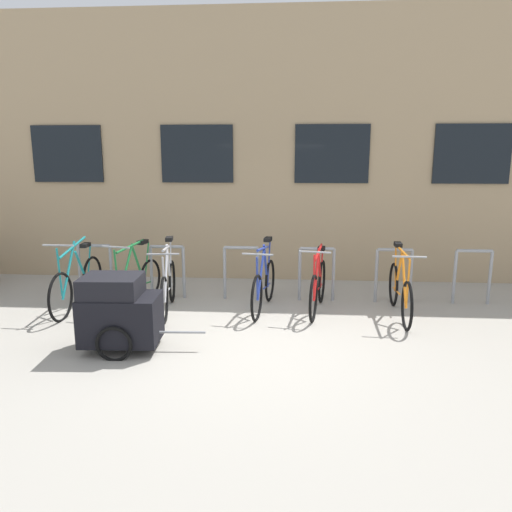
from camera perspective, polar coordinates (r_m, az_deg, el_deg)
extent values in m
plane|color=#9E998E|center=(6.12, -0.87, -10.22)|extent=(42.00, 42.00, 0.00)
cube|color=tan|center=(12.34, 1.87, 12.26)|extent=(28.00, 6.95, 4.78)
cube|color=black|center=(9.74, -21.17, 11.06)|extent=(1.30, 0.04, 1.02)
cube|color=black|center=(8.99, -6.90, 11.75)|extent=(1.30, 0.04, 1.02)
cube|color=black|center=(8.86, 8.86, 11.70)|extent=(1.30, 0.04, 1.02)
cube|color=black|center=(9.36, 23.94, 10.84)|extent=(1.30, 0.04, 1.02)
cylinder|color=gray|center=(8.51, -19.89, -1.61)|extent=(0.05, 0.05, 0.84)
cylinder|color=gray|center=(8.31, -16.54, -1.71)|extent=(0.05, 0.05, 0.84)
cylinder|color=gray|center=(8.33, -18.42, 1.16)|extent=(0.53, 0.05, 0.05)
cylinder|color=gray|center=(8.10, -12.11, -1.82)|extent=(0.05, 0.05, 0.84)
cylinder|color=gray|center=(7.97, -8.44, -1.91)|extent=(0.05, 0.05, 0.84)
cylinder|color=gray|center=(7.94, -10.40, 1.08)|extent=(0.53, 0.05, 0.05)
cylinder|color=gray|center=(7.85, -3.67, -2.01)|extent=(0.05, 0.05, 0.84)
cylinder|color=gray|center=(7.80, 0.21, -2.08)|extent=(0.05, 0.05, 0.84)
cylinder|color=gray|center=(7.73, -1.76, 0.98)|extent=(0.53, 0.05, 0.05)
cylinder|color=gray|center=(7.78, 5.12, -2.16)|extent=(0.05, 0.05, 0.84)
cylinder|color=gray|center=(7.81, 9.03, -2.21)|extent=(0.05, 0.05, 0.84)
cylinder|color=gray|center=(7.70, 7.16, 0.85)|extent=(0.53, 0.05, 0.05)
cylinder|color=gray|center=(7.90, 13.86, -2.26)|extent=(0.05, 0.05, 0.84)
cylinder|color=gray|center=(8.01, 17.62, -2.29)|extent=(0.05, 0.05, 0.84)
cylinder|color=gray|center=(7.86, 15.93, 0.70)|extent=(0.53, 0.05, 0.05)
cylinder|color=gray|center=(8.19, 22.17, -2.31)|extent=(0.05, 0.05, 0.84)
cylinder|color=gray|center=(8.37, 25.64, -2.31)|extent=(0.05, 0.05, 0.84)
cylinder|color=gray|center=(8.19, 24.17, 0.55)|extent=(0.53, 0.05, 0.05)
torus|color=black|center=(7.87, -9.78, -2.93)|extent=(0.13, 0.67, 0.67)
torus|color=black|center=(6.90, -10.67, -5.09)|extent=(0.13, 0.67, 0.67)
cylinder|color=#B7B7BC|center=(7.09, -10.49, -2.25)|extent=(0.10, 0.49, 0.68)
cylinder|color=#B7B7BC|center=(7.46, -10.14, -1.24)|extent=(0.08, 0.36, 0.75)
cylinder|color=#B7B7BC|center=(7.17, -10.44, 0.91)|extent=(0.14, 0.79, 0.11)
cylinder|color=#B7B7BC|center=(7.63, -9.97, -3.59)|extent=(0.09, 0.51, 0.07)
cylinder|color=#B7B7BC|center=(7.70, -9.94, -0.63)|extent=(0.05, 0.20, 0.69)
cylinder|color=#B7B7BC|center=(6.84, -10.75, -2.58)|extent=(0.04, 0.08, 0.61)
cube|color=black|center=(7.55, -10.11, 1.98)|extent=(0.13, 0.21, 0.06)
cylinder|color=gray|center=(6.79, -10.83, 0.22)|extent=(0.44, 0.08, 0.03)
torus|color=black|center=(7.81, 7.69, -2.94)|extent=(0.16, 0.68, 0.68)
torus|color=black|center=(6.88, 6.72, -4.96)|extent=(0.16, 0.68, 0.68)
cylinder|color=red|center=(7.06, 7.07, -2.10)|extent=(0.12, 0.46, 0.69)
cylinder|color=red|center=(7.43, 7.43, -1.78)|extent=(0.10, 0.34, 0.60)
cylinder|color=red|center=(7.14, 7.29, 0.44)|extent=(0.17, 0.74, 0.13)
cylinder|color=red|center=(7.58, 7.46, -3.57)|extent=(0.11, 0.48, 0.07)
cylinder|color=red|center=(7.66, 7.66, -1.19)|extent=(0.06, 0.20, 0.54)
cylinder|color=red|center=(6.82, 6.81, -2.39)|extent=(0.04, 0.08, 0.63)
cube|color=black|center=(7.51, 7.64, 0.86)|extent=(0.13, 0.21, 0.06)
cylinder|color=gray|center=(6.77, 6.91, 0.47)|extent=(0.44, 0.10, 0.03)
torus|color=black|center=(8.31, -18.55, -2.45)|extent=(0.05, 0.71, 0.71)
torus|color=black|center=(7.37, -21.85, -4.49)|extent=(0.05, 0.71, 0.71)
cylinder|color=teal|center=(7.55, -21.05, -1.51)|extent=(0.04, 0.52, 0.77)
cylinder|color=teal|center=(7.94, -19.68, -1.35)|extent=(0.04, 0.39, 0.61)
cylinder|color=teal|center=(7.65, -20.63, 0.97)|extent=(0.05, 0.86, 0.19)
cylinder|color=teal|center=(8.08, -19.29, -3.09)|extent=(0.03, 0.54, 0.07)
cylinder|color=teal|center=(8.17, -18.92, -0.76)|extent=(0.03, 0.20, 0.55)
cylinder|color=teal|center=(7.31, -21.97, -1.80)|extent=(0.03, 0.08, 0.70)
cube|color=black|center=(8.03, -19.32, 1.21)|extent=(0.10, 0.20, 0.06)
cylinder|color=gray|center=(7.25, -22.11, 1.16)|extent=(0.44, 0.03, 0.03)
torus|color=black|center=(7.87, 15.76, -3.21)|extent=(0.07, 0.67, 0.67)
torus|color=black|center=(6.83, 17.22, -5.59)|extent=(0.07, 0.67, 0.67)
cylinder|color=orange|center=(7.03, 16.92, -2.60)|extent=(0.06, 0.53, 0.70)
cylinder|color=orange|center=(7.45, 16.33, -1.76)|extent=(0.05, 0.40, 0.70)
cylinder|color=orange|center=(7.14, 16.82, 0.41)|extent=(0.07, 0.87, 0.04)
cylinder|color=orange|center=(7.61, 16.08, -3.91)|extent=(0.05, 0.55, 0.07)
cylinder|color=orange|center=(7.71, 16.00, -1.11)|extent=(0.03, 0.20, 0.64)
cylinder|color=orange|center=(6.77, 17.34, -2.99)|extent=(0.03, 0.08, 0.63)
cube|color=black|center=(7.55, 16.26, 1.30)|extent=(0.11, 0.20, 0.06)
cylinder|color=gray|center=(6.71, 17.48, -0.09)|extent=(0.44, 0.04, 0.03)
torus|color=black|center=(7.80, 1.63, -2.89)|extent=(0.14, 0.67, 0.67)
torus|color=black|center=(6.87, 0.09, -4.93)|extent=(0.14, 0.67, 0.67)
cylinder|color=#233893|center=(7.06, 0.56, -2.21)|extent=(0.10, 0.47, 0.66)
cylinder|color=#233893|center=(7.41, 1.15, -1.20)|extent=(0.08, 0.35, 0.73)
cylinder|color=#233893|center=(7.13, 0.82, 0.89)|extent=(0.14, 0.75, 0.12)
cylinder|color=#233893|center=(7.57, 1.28, -3.52)|extent=(0.09, 0.49, 0.07)
cylinder|color=#233893|center=(7.64, 1.51, -0.62)|extent=(0.05, 0.20, 0.68)
cylinder|color=#233893|center=(6.82, 0.14, -2.51)|extent=(0.04, 0.08, 0.59)
cube|color=black|center=(7.48, 1.40, 1.96)|extent=(0.13, 0.21, 0.06)
cylinder|color=gray|center=(6.77, 0.18, 0.20)|extent=(0.44, 0.09, 0.03)
torus|color=black|center=(8.12, -12.25, -2.64)|extent=(0.18, 0.65, 0.65)
torus|color=black|center=(7.31, -15.94, -4.44)|extent=(0.18, 0.65, 0.65)
cylinder|color=#1E7238|center=(7.45, -14.97, -1.61)|extent=(0.14, 0.47, 0.73)
cylinder|color=#1E7238|center=(7.77, -13.52, -1.20)|extent=(0.11, 0.34, 0.67)
cylinder|color=#1E7238|center=(7.51, -14.49, 1.09)|extent=(0.20, 0.74, 0.09)
cylinder|color=#1E7238|center=(7.92, -13.09, -3.22)|extent=(0.13, 0.48, 0.07)
cylinder|color=#1E7238|center=(7.97, -12.65, -0.66)|extent=(0.07, 0.20, 0.62)
cylinder|color=#1E7238|center=(7.25, -15.99, -1.86)|extent=(0.04, 0.08, 0.67)
cube|color=black|center=(7.83, -13.09, 1.60)|extent=(0.14, 0.22, 0.06)
cylinder|color=gray|center=(7.19, -16.04, 1.00)|extent=(0.44, 0.12, 0.03)
cube|color=black|center=(6.05, -15.47, -7.04)|extent=(0.93, 0.65, 0.56)
cube|color=black|center=(5.96, -16.51, -3.37)|extent=(0.70, 0.60, 0.24)
torus|color=black|center=(6.41, -14.54, -7.74)|extent=(0.43, 0.06, 0.42)
torus|color=black|center=(5.82, -16.29, -9.89)|extent=(0.43, 0.06, 0.42)
cylinder|color=gray|center=(5.94, -8.59, -8.80)|extent=(0.55, 0.06, 0.03)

